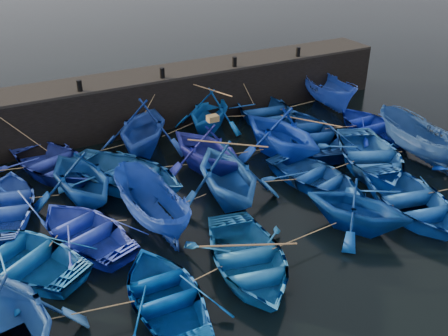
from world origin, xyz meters
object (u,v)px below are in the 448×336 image
boat_8 (125,174)px  boat_13 (20,256)px  wooden_crate (213,118)px  boat_20 (11,315)px

boat_8 → boat_13: (-4.51, -3.44, -0.07)m
boat_13 → wooden_crate: size_ratio=10.65×
boat_13 → wooden_crate: bearing=165.7°
wooden_crate → boat_13: bearing=-160.0°
boat_8 → wooden_crate: (3.76, -0.44, 1.82)m
boat_13 → boat_20: bearing=45.5°
boat_8 → wooden_crate: wooden_crate is taller
boat_13 → boat_20: 3.34m
boat_8 → wooden_crate: bearing=-40.9°
boat_20 → wooden_crate: size_ratio=9.25×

